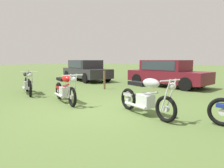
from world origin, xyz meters
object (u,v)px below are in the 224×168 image
Objects in this scene: motorcycle_black at (28,82)px; car_charcoal at (86,69)px; fence_post_wooden at (104,80)px; car_burgundy at (167,72)px; motorcycle_silver at (146,97)px; motorcycle_red at (65,89)px.

car_charcoal is at bearing 135.22° from motorcycle_black.
car_charcoal is at bearing 143.75° from fence_post_wooden.
car_charcoal and car_burgundy have the same top height.
car_burgundy is (4.00, 5.73, 0.30)m from motorcycle_black.
motorcycle_silver is 2.06× the size of fence_post_wooden.
motorcycle_black is 6.99m from car_burgundy.
fence_post_wooden is at bearing 127.45° from motorcycle_red.
motorcycle_silver is (2.87, 0.12, 0.01)m from motorcycle_red.
motorcycle_red is at bearing -154.99° from motorcycle_silver.
car_charcoal is (-7.24, 5.78, 0.31)m from motorcycle_silver.
car_charcoal reaches higher than motorcycle_black.
car_charcoal is (-1.82, 5.63, 0.30)m from motorcycle_black.
motorcycle_red is 0.39× the size of car_charcoal.
car_burgundy is at bearing 22.64° from car_charcoal.
motorcycle_black is at bearing -161.46° from motorcycle_red.
car_charcoal is 5.83m from car_burgundy.
fence_post_wooden is (-2.19, -2.76, -0.34)m from car_burgundy.
fence_post_wooden is (3.63, -2.66, -0.34)m from car_charcoal.
motorcycle_silver is at bearing -16.86° from car_charcoal.
fence_post_wooden is at bearing -115.32° from car_burgundy.
motorcycle_black is 0.40× the size of car_charcoal.
motorcycle_black is 5.93m from car_charcoal.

